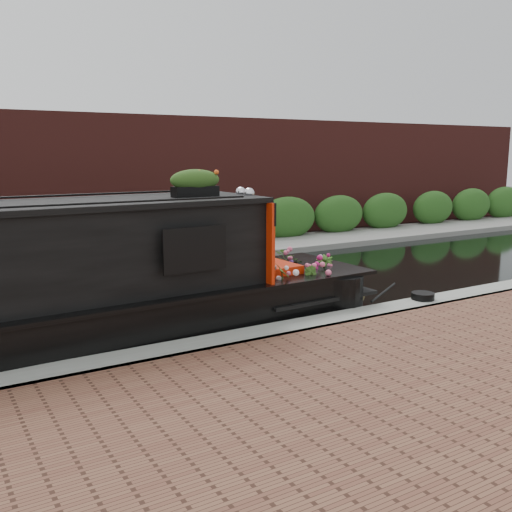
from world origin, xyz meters
TOP-DOWN VIEW (x-y plane):
  - ground at (0.00, 0.00)m, footprint 80.00×80.00m
  - near_bank_coping at (0.00, -3.30)m, footprint 40.00×0.60m
  - near_bank_pavers at (0.00, -7.00)m, footprint 40.00×7.00m
  - far_bank_path at (0.00, 4.20)m, footprint 40.00×2.40m
  - far_hedge at (0.00, 5.10)m, footprint 40.00×1.10m
  - far_brick_wall at (0.00, 7.20)m, footprint 40.00×1.00m
  - rope_fender at (3.33, -1.97)m, footprint 0.35×0.37m
  - coiled_mooring_rope at (3.94, -3.19)m, footprint 0.41×0.41m

SIDE VIEW (x-z plane):
  - ground at x=0.00m, z-range 0.00..0.00m
  - near_bank_coping at x=0.00m, z-range -0.25..0.25m
  - near_bank_pavers at x=0.00m, z-range -0.25..0.25m
  - far_bank_path at x=0.00m, z-range -0.17..0.17m
  - far_hedge at x=0.00m, z-range -1.40..1.40m
  - far_brick_wall at x=0.00m, z-range -4.00..4.00m
  - rope_fender at x=3.33m, z-range 0.00..0.35m
  - coiled_mooring_rope at x=3.94m, z-range 0.25..0.37m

